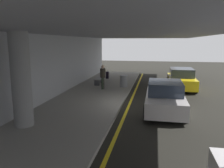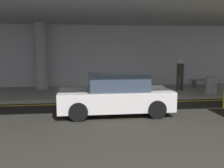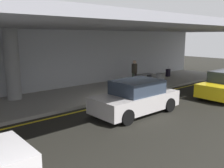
# 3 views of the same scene
# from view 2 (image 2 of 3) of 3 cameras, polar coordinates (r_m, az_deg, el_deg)

# --- Properties ---
(ground_plane) EXTENTS (60.00, 60.00, 0.00)m
(ground_plane) POSITION_cam_2_polar(r_m,az_deg,el_deg) (10.98, 2.98, -4.87)
(ground_plane) COLOR black
(sidewalk) EXTENTS (26.00, 4.20, 0.15)m
(sidewalk) POSITION_cam_2_polar(r_m,az_deg,el_deg) (13.97, 0.71, -1.80)
(sidewalk) COLOR gray
(sidewalk) RESTS_ON ground
(lane_stripe_yellow) EXTENTS (26.00, 0.14, 0.01)m
(lane_stripe_yellow) POSITION_cam_2_polar(r_m,az_deg,el_deg) (11.62, 2.39, -4.14)
(lane_stripe_yellow) COLOR yellow
(lane_stripe_yellow) RESTS_ON ground
(support_column_left_mid) EXTENTS (0.74, 0.74, 3.65)m
(support_column_left_mid) POSITION_cam_2_polar(r_m,az_deg,el_deg) (15.04, -15.33, 5.89)
(support_column_left_mid) COLOR gray
(support_column_left_mid) RESTS_ON sidewalk
(ceiling_overhang) EXTENTS (28.00, 13.20, 0.30)m
(ceiling_overhang) POSITION_cam_2_polar(r_m,az_deg,el_deg) (13.37, 1.05, 14.43)
(ceiling_overhang) COLOR #96959F
(ceiling_overhang) RESTS_ON support_column_far_left
(terminal_back_wall) EXTENTS (26.00, 0.30, 3.80)m
(terminal_back_wall) POSITION_cam_2_polar(r_m,az_deg,el_deg) (16.01, -0.41, 6.00)
(terminal_back_wall) COLOR #B1B4BA
(terminal_back_wall) RESTS_ON ground
(car_silver) EXTENTS (4.10, 1.92, 1.50)m
(car_silver) POSITION_cam_2_polar(r_m,az_deg,el_deg) (9.60, 0.80, -2.38)
(car_silver) COLOR beige
(car_silver) RESTS_ON ground
(traveler_with_luggage) EXTENTS (0.38, 0.38, 1.68)m
(traveler_with_luggage) POSITION_cam_2_polar(r_m,az_deg,el_deg) (14.57, 14.75, 2.45)
(traveler_with_luggage) COLOR #2A3626
(traveler_with_luggage) RESTS_ON sidewalk
(bench_metal) EXTENTS (1.60, 0.50, 0.48)m
(bench_metal) POSITION_cam_2_polar(r_m,az_deg,el_deg) (16.02, 19.59, 0.53)
(bench_metal) COLOR slate
(bench_metal) RESTS_ON sidewalk
(trash_bin_steel) EXTENTS (0.56, 0.56, 0.85)m
(trash_bin_steel) POSITION_cam_2_polar(r_m,az_deg,el_deg) (13.89, 20.90, -0.29)
(trash_bin_steel) COLOR gray
(trash_bin_steel) RESTS_ON sidewalk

